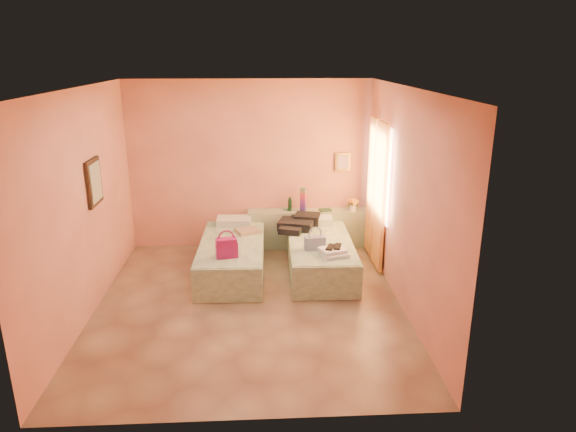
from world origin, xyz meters
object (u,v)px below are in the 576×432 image
bed_left (232,257)px  magenta_handbag (227,247)px  towel_stack (334,252)px  green_book (325,210)px  flower_vase (353,203)px  blue_handbag (315,243)px  headboard_ledge (308,228)px  bed_right (320,255)px  water_bottle (290,204)px

bed_left → magenta_handbag: size_ratio=6.76×
magenta_handbag → towel_stack: magenta_handbag is taller
green_book → towel_stack: bearing=-108.1°
magenta_handbag → green_book: bearing=34.7°
flower_vase → blue_handbag: flower_vase is taller
headboard_ledge → magenta_handbag: magenta_handbag is taller
headboard_ledge → bed_left: (-1.25, -1.05, -0.08)m
towel_stack → magenta_handbag: bearing=178.5°
green_book → flower_vase: (0.47, -0.01, 0.11)m
bed_left → bed_right: size_ratio=1.00×
bed_right → blue_handbag: bearing=-107.6°
magenta_handbag → water_bottle: bearing=48.5°
bed_right → magenta_handbag: (-1.37, -0.59, 0.39)m
blue_handbag → towel_stack: bearing=-53.0°
green_book → headboard_ledge: bearing=152.8°
bed_right → flower_vase: (0.66, 0.98, 0.53)m
blue_handbag → bed_left: bearing=156.5°
headboard_ledge → bed_right: (0.09, -1.05, -0.08)m
flower_vase → blue_handbag: bearing=-120.1°
water_bottle → green_book: water_bottle is taller
blue_handbag → flower_vase: bearing=53.5°
headboard_ledge → green_book: bearing=-11.9°
headboard_ledge → towel_stack: size_ratio=5.86×
green_book → blue_handbag: (-0.32, -1.36, -0.07)m
bed_right → magenta_handbag: size_ratio=6.76×
blue_handbag → towel_stack: blue_handbag is taller
bed_right → blue_handbag: (-0.13, -0.37, 0.35)m
bed_left → flower_vase: flower_vase is taller
bed_left → water_bottle: (0.93, 1.03, 0.51)m
bed_right → flower_vase: size_ratio=7.84×
green_book → towel_stack: size_ratio=0.55×
bed_left → bed_right: 1.33m
towel_stack → water_bottle: bearing=107.4°
magenta_handbag → bed_right: bearing=12.7°
headboard_ledge → bed_left: 1.63m
blue_handbag → bed_right: bearing=64.9°
magenta_handbag → towel_stack: (1.48, -0.04, -0.09)m
bed_left → magenta_handbag: (-0.03, -0.59, 0.39)m
blue_handbag → magenta_handbag: bearing=-176.4°
headboard_ledge → green_book: size_ratio=10.70×
headboard_ledge → flower_vase: 0.87m
headboard_ledge → water_bottle: (-0.32, -0.02, 0.44)m
flower_vase → blue_handbag: size_ratio=0.86×
headboard_ledge → green_book: (0.28, -0.06, 0.34)m
bed_right → water_bottle: water_bottle is taller
bed_right → towel_stack: towel_stack is taller
bed_left → magenta_handbag: 0.71m
water_bottle → flower_vase: (1.06, -0.05, 0.02)m
headboard_ledge → water_bottle: 0.54m
headboard_ledge → towel_stack: headboard_ledge is taller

